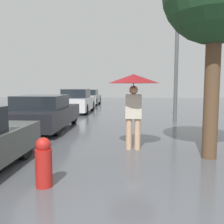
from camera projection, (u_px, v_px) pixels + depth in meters
name	position (u px, v px, depth m)	size (l,w,h in m)	color
pedestrian	(134.00, 87.00, 5.99)	(1.24, 1.24, 1.84)	tan
parked_car_second	(43.00, 113.00, 9.02)	(1.83, 4.10, 1.22)	black
parked_car_third	(77.00, 101.00, 14.70)	(1.65, 4.15, 1.35)	silver
parked_car_farthest	(88.00, 97.00, 20.50)	(1.72, 4.04, 1.22)	#9EA3A8
street_lamp	(177.00, 54.00, 10.38)	(0.37, 0.37, 4.59)	#515456
fire_hydrant	(44.00, 162.00, 3.86)	(0.26, 0.26, 0.78)	#B21E19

